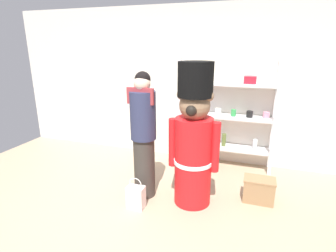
% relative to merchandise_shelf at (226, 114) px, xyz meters
% --- Properties ---
extents(ground_plane, '(6.40, 6.40, 0.00)m').
position_rel_merchandise_shelf_xyz_m(ground_plane, '(-0.84, -1.98, -0.88)').
color(ground_plane, tan).
extents(back_wall, '(6.40, 0.12, 2.60)m').
position_rel_merchandise_shelf_xyz_m(back_wall, '(-0.84, 0.22, 0.42)').
color(back_wall, silver).
rests_on(back_wall, ground_plane).
extents(merchandise_shelf, '(1.54, 0.35, 1.76)m').
position_rel_merchandise_shelf_xyz_m(merchandise_shelf, '(0.00, 0.00, 0.00)').
color(merchandise_shelf, white).
rests_on(merchandise_shelf, ground_plane).
extents(teddy_bear_guard, '(0.64, 0.48, 1.78)m').
position_rel_merchandise_shelf_xyz_m(teddy_bear_guard, '(-0.23, -1.28, -0.03)').
color(teddy_bear_guard, red).
rests_on(teddy_bear_guard, ground_plane).
extents(person_shopper, '(0.34, 0.33, 1.66)m').
position_rel_merchandise_shelf_xyz_m(person_shopper, '(-0.88, -1.31, -0.02)').
color(person_shopper, '#38332D').
rests_on(person_shopper, ground_plane).
extents(shopping_bag, '(0.21, 0.14, 0.41)m').
position_rel_merchandise_shelf_xyz_m(shopping_bag, '(-0.86, -1.64, -0.73)').
color(shopping_bag, silver).
rests_on(shopping_bag, ground_plane).
extents(display_crate, '(0.39, 0.25, 0.32)m').
position_rel_merchandise_shelf_xyz_m(display_crate, '(0.58, -1.00, -0.72)').
color(display_crate, '#9E7A51').
rests_on(display_crate, ground_plane).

